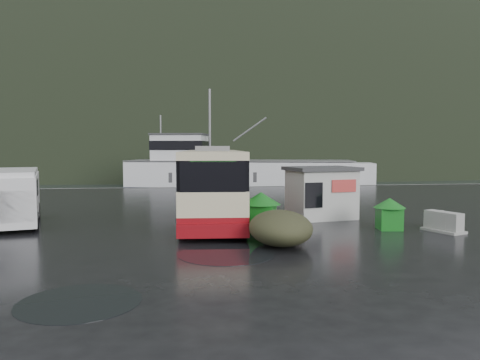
{
  "coord_description": "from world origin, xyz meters",
  "views": [
    {
      "loc": [
        -1.07,
        -19.25,
        3.34
      ],
      "look_at": [
        2.06,
        4.01,
        1.7
      ],
      "focal_mm": 35.0,
      "sensor_mm": 36.0,
      "label": 1
    }
  ],
  "objects": [
    {
      "name": "ground",
      "position": [
        0.0,
        0.0,
        0.0
      ],
      "size": [
        160.0,
        160.0,
        0.0
      ],
      "primitive_type": "plane",
      "color": "black",
      "rests_on": "ground"
    },
    {
      "name": "harbor_water",
      "position": [
        0.0,
        110.0,
        0.0
      ],
      "size": [
        300.0,
        180.0,
        0.02
      ],
      "primitive_type": "cube",
      "color": "black",
      "rests_on": "ground"
    },
    {
      "name": "quay_edge",
      "position": [
        0.0,
        20.0,
        0.0
      ],
      "size": [
        160.0,
        0.6,
        1.5
      ],
      "primitive_type": "cube",
      "color": "#999993",
      "rests_on": "ground"
    },
    {
      "name": "headland",
      "position": [
        10.0,
        250.0,
        0.0
      ],
      "size": [
        780.0,
        540.0,
        570.0
      ],
      "primitive_type": "ellipsoid",
      "color": "black",
      "rests_on": "ground"
    },
    {
      "name": "coach_bus",
      "position": [
        0.58,
        2.76,
        0.0
      ],
      "size": [
        3.91,
        12.31,
        3.43
      ],
      "primitive_type": null,
      "rotation": [
        0.0,
        0.0,
        -0.07
      ],
      "color": "beige",
      "rests_on": "ground"
    },
    {
      "name": "white_van",
      "position": [
        -8.08,
        2.03,
        0.0
      ],
      "size": [
        3.36,
        6.06,
        2.4
      ],
      "primitive_type": null,
      "rotation": [
        0.0,
        0.0,
        0.25
      ],
      "color": "silver",
      "rests_on": "ground"
    },
    {
      "name": "waste_bin_left",
      "position": [
        2.21,
        -1.09,
        0.0
      ],
      "size": [
        1.44,
        1.44,
        1.57
      ],
      "primitive_type": null,
      "rotation": [
        0.0,
        0.0,
        -0.36
      ],
      "color": "#136C19",
      "rests_on": "ground"
    },
    {
      "name": "waste_bin_right",
      "position": [
        7.47,
        -1.37,
        0.0
      ],
      "size": [
        1.05,
        1.05,
        1.29
      ],
      "primitive_type": null,
      "rotation": [
        0.0,
        0.0,
        -0.14
      ],
      "color": "#136C19",
      "rests_on": "ground"
    },
    {
      "name": "dome_tent",
      "position": [
        2.41,
        -3.76,
        0.0
      ],
      "size": [
        2.32,
        3.14,
        1.19
      ],
      "primitive_type": null,
      "rotation": [
        0.0,
        0.0,
        -0.05
      ],
      "color": "#363821",
      "rests_on": "ground"
    },
    {
      "name": "ticket_kiosk",
      "position": [
        5.64,
        1.93,
        0.0
      ],
      "size": [
        3.5,
        2.9,
        2.43
      ],
      "primitive_type": null,
      "rotation": [
        0.0,
        0.0,
        0.19
      ],
      "color": "#BABAB5",
      "rests_on": "ground"
    },
    {
      "name": "jersey_barrier_a",
      "position": [
        2.67,
        -1.34,
        0.0
      ],
      "size": [
        1.34,
        1.78,
        0.8
      ],
      "primitive_type": null,
      "rotation": [
        0.0,
        0.0,
        -0.38
      ],
      "color": "#999993",
      "rests_on": "ground"
    },
    {
      "name": "jersey_barrier_b",
      "position": [
        9.56,
        -1.87,
        0.0
      ],
      "size": [
        0.93,
        1.55,
        0.73
      ],
      "primitive_type": null,
      "rotation": [
        0.0,
        0.0,
        -0.14
      ],
      "color": "#999993",
      "rests_on": "ground"
    },
    {
      "name": "jersey_barrier_c",
      "position": [
        9.37,
        -2.15,
        0.0
      ],
      "size": [
        1.32,
        1.78,
        0.8
      ],
      "primitive_type": null,
      "rotation": [
        0.0,
        0.0,
        0.37
      ],
      "color": "#999993",
      "rests_on": "ground"
    },
    {
      "name": "fishing_trawler",
      "position": [
        5.36,
        28.73,
        0.0
      ],
      "size": [
        27.69,
        11.83,
        10.82
      ],
      "primitive_type": null,
      "rotation": [
        0.0,
        0.0,
        -0.23
      ],
      "color": "silver",
      "rests_on": "ground"
    },
    {
      "name": "puddles",
      "position": [
        0.31,
        -3.57,
        0.01
      ],
      "size": [
        9.08,
        14.12,
        0.01
      ],
      "color": "black",
      "rests_on": "ground"
    }
  ]
}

